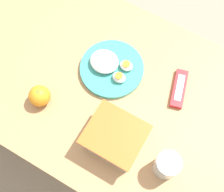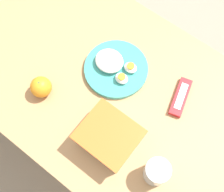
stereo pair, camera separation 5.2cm
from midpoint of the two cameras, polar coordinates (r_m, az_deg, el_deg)
The scene contains 7 objects.
ground_plane at distance 1.79m, azimuth -0.48°, elevation -7.97°, with size 10.00×10.00×0.00m, color gray.
table at distance 1.17m, azimuth -0.72°, elevation -0.54°, with size 1.29×0.71×0.72m.
food_container at distance 1.01m, azimuth -0.94°, elevation -7.76°, with size 0.18×0.16×0.09m.
orange_fruit at distance 1.09m, azimuth -14.45°, elevation -0.07°, with size 0.07×0.07×0.07m.
rice_plate at distance 1.12m, azimuth -1.57°, elevation 5.22°, with size 0.23×0.23×0.05m.
candy_bar at distance 1.11m, azimuth 10.86°, elevation 1.25°, with size 0.08×0.15×0.02m.
drinking_glass at distance 0.99m, azimuth 8.51°, elevation -12.49°, with size 0.08×0.08×0.09m.
Camera 1 is at (-0.20, 0.37, 1.74)m, focal length 50.00 mm.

